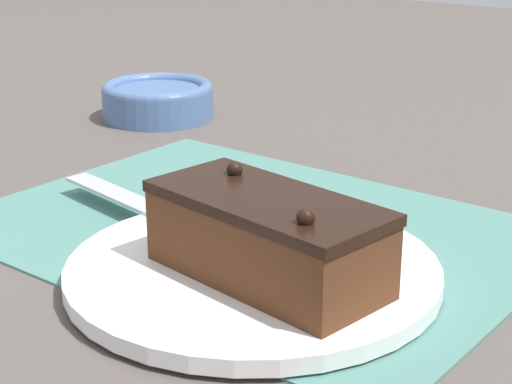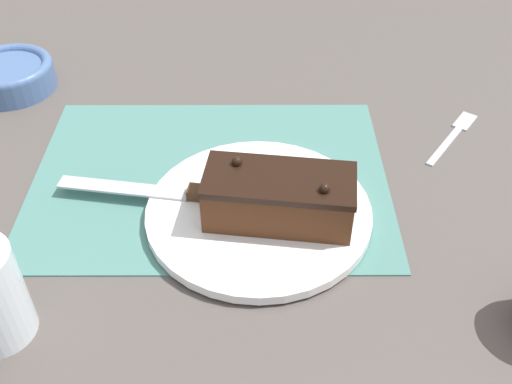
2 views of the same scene
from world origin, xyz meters
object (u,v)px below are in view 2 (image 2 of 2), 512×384
object	(u,v)px
dessert_fork	(455,133)
cake_plate	(259,212)
serving_knife	(187,193)
small_bowl	(9,74)
chocolate_cake	(279,197)

from	to	relation	value
dessert_fork	cake_plate	bearing A→B (deg)	-112.24
serving_knife	cake_plate	bearing A→B (deg)	-95.85
small_bowl	dessert_fork	bearing A→B (deg)	169.22
cake_plate	chocolate_cake	distance (m)	0.04
small_bowl	dessert_fork	world-z (taller)	small_bowl
serving_knife	small_bowl	world-z (taller)	small_bowl
cake_plate	chocolate_cake	world-z (taller)	chocolate_cake
cake_plate	serving_knife	world-z (taller)	serving_knife
small_bowl	serving_knife	bearing A→B (deg)	137.34
chocolate_cake	serving_knife	xyz separation A→B (m)	(0.11, -0.04, -0.03)
chocolate_cake	serving_knife	distance (m)	0.12
small_bowl	dessert_fork	size ratio (longest dim) A/B	1.06
chocolate_cake	dessert_fork	size ratio (longest dim) A/B	1.38
serving_knife	small_bowl	size ratio (longest dim) A/B	1.77
chocolate_cake	small_bowl	xyz separation A→B (m)	(0.41, -0.31, -0.02)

